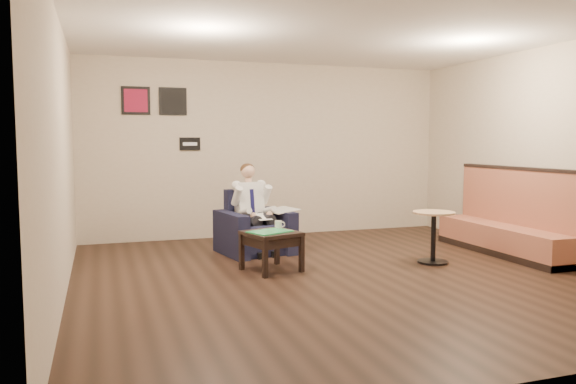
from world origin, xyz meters
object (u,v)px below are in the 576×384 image
object	(u,v)px
seated_man	(258,212)
cafe_table	(433,237)
coffee_mug	(278,225)
side_table	(271,251)
banquette	(505,211)
armchair	(255,222)
smartphone	(267,229)
green_folder	(270,232)

from	to	relation	value
seated_man	cafe_table	size ratio (longest dim) A/B	1.80
cafe_table	coffee_mug	bearing A→B (deg)	168.07
side_table	banquette	world-z (taller)	banquette
armchair	seated_man	size ratio (longest dim) A/B	0.75
side_table	cafe_table	distance (m)	2.09
coffee_mug	smartphone	world-z (taller)	coffee_mug
armchair	side_table	xyz separation A→B (m)	(-0.10, -1.10, -0.19)
seated_man	coffee_mug	distance (m)	0.82
armchair	side_table	world-z (taller)	armchair
banquette	seated_man	bearing A→B (deg)	162.23
coffee_mug	smartphone	bearing A→B (deg)	179.91
side_table	banquette	bearing A→B (deg)	-0.67
coffee_mug	cafe_table	size ratio (longest dim) A/B	0.15
green_folder	smartphone	bearing A→B (deg)	83.05
coffee_mug	green_folder	bearing A→B (deg)	-129.30
smartphone	banquette	world-z (taller)	banquette
side_table	seated_man	bearing A→B (deg)	83.17
side_table	coffee_mug	world-z (taller)	coffee_mug
seated_man	coffee_mug	world-z (taller)	seated_man
armchair	banquette	distance (m)	3.42
cafe_table	green_folder	bearing A→B (deg)	174.47
green_folder	coffee_mug	world-z (taller)	coffee_mug
green_folder	smartphone	distance (m)	0.21
smartphone	banquette	size ratio (longest dim) A/B	0.06
coffee_mug	cafe_table	world-z (taller)	cafe_table
smartphone	cafe_table	world-z (taller)	cafe_table
green_folder	side_table	bearing A→B (deg)	50.70
armchair	cafe_table	size ratio (longest dim) A/B	1.36
banquette	smartphone	bearing A→B (deg)	176.30
armchair	cafe_table	xyz separation A→B (m)	(1.98, -1.33, -0.10)
armchair	banquette	world-z (taller)	banquette
side_table	smartphone	size ratio (longest dim) A/B	3.93
side_table	banquette	distance (m)	3.34
seated_man	cafe_table	distance (m)	2.32
seated_man	armchair	bearing A→B (deg)	90.00
seated_man	side_table	size ratio (longest dim) A/B	2.04
seated_man	green_folder	size ratio (longest dim) A/B	2.50
coffee_mug	cafe_table	xyz separation A→B (m)	(1.93, -0.41, -0.19)
seated_man	coffee_mug	xyz separation A→B (m)	(0.03, -0.81, -0.07)
green_folder	cafe_table	world-z (taller)	cafe_table
seated_man	side_table	xyz separation A→B (m)	(-0.12, -0.99, -0.35)
armchair	banquette	size ratio (longest dim) A/B	0.39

